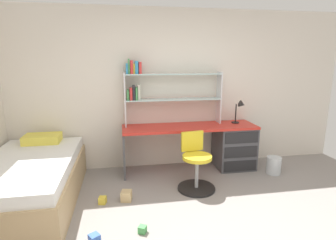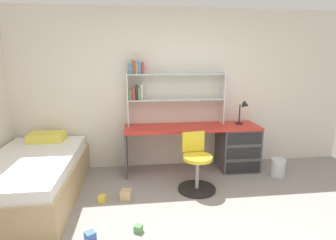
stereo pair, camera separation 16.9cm
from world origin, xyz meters
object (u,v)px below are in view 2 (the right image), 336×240
bookshelf_hutch (163,87)px  swivel_chair (196,168)px  toy_block_yellow_3 (102,199)px  toy_block_natural_2 (126,195)px  desk (226,145)px  toy_block_blue_0 (90,236)px  desk_lamp (244,109)px  bed_platform (32,178)px  waste_bin (278,167)px  toy_block_green_1 (138,229)px

bookshelf_hutch → swivel_chair: size_ratio=1.97×
toy_block_yellow_3 → toy_block_natural_2: bearing=4.4°
desk → toy_block_blue_0: bearing=-140.2°
toy_block_blue_0 → toy_block_yellow_3: 0.75m
desk_lamp → swivel_chair: bearing=-143.5°
bed_platform → waste_bin: bed_platform is taller
bed_platform → toy_block_yellow_3: bearing=-11.3°
swivel_chair → toy_block_blue_0: 1.62m
toy_block_green_1 → toy_block_yellow_3: toy_block_yellow_3 is taller
desk_lamp → desk: bearing=-173.2°
bookshelf_hutch → swivel_chair: bearing=-65.4°
desk → swivel_chair: bearing=-134.5°
toy_block_yellow_3 → waste_bin: bearing=10.3°
desk → swivel_chair: (-0.64, -0.65, -0.10)m
toy_block_green_1 → toy_block_natural_2: 0.71m
desk → bookshelf_hutch: bearing=170.8°
bookshelf_hutch → desk_lamp: (1.30, -0.13, -0.34)m
bed_platform → toy_block_blue_0: 1.28m
bookshelf_hutch → swivel_chair: bookshelf_hutch is taller
bed_platform → toy_block_blue_0: size_ratio=20.76×
bed_platform → toy_block_blue_0: (0.85, -0.93, -0.24)m
bed_platform → toy_block_blue_0: bearing=-47.5°
toy_block_natural_2 → bed_platform: bearing=172.6°
bookshelf_hutch → bed_platform: bookshelf_hutch is taller
waste_bin → bed_platform: bearing=-175.1°
toy_block_blue_0 → desk_lamp: bearing=36.5°
desk_lamp → waste_bin: bearing=-44.3°
desk → desk_lamp: 0.65m
desk_lamp → swivel_chair: size_ratio=0.49×
waste_bin → toy_block_green_1: bearing=-152.1°
bookshelf_hutch → bed_platform: (-1.76, -0.84, -1.05)m
desk_lamp → toy_block_blue_0: size_ratio=4.10×
bed_platform → desk_lamp: bearing=13.1°
toy_block_blue_0 → toy_block_yellow_3: (0.03, 0.75, -0.00)m
swivel_chair → toy_block_natural_2: 1.00m
swivel_chair → waste_bin: bearing=11.5°
toy_block_green_1 → toy_block_yellow_3: bearing=123.6°
waste_bin → toy_block_yellow_3: (-2.60, -0.47, -0.09)m
toy_block_natural_2 → toy_block_yellow_3: bearing=-175.6°
desk_lamp → waste_bin: desk_lamp is taller
desk → swivel_chair: 0.92m
waste_bin → toy_block_green_1: waste_bin is taller
swivel_chair → toy_block_green_1: swivel_chair is taller
swivel_chair → toy_block_yellow_3: swivel_chair is taller
waste_bin → toy_block_blue_0: bearing=-155.0°
desk_lamp → toy_block_green_1: 2.52m
swivel_chair → toy_block_green_1: (-0.81, -0.87, -0.27)m
toy_block_green_1 → toy_block_natural_2: bearing=102.0°
waste_bin → toy_block_natural_2: bearing=-168.9°
toy_block_blue_0 → waste_bin: bearing=25.0°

